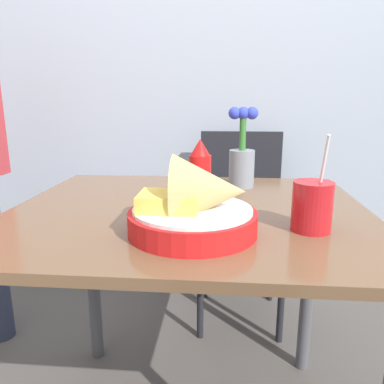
{
  "coord_description": "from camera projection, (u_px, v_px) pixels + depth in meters",
  "views": [
    {
      "loc": [
        0.09,
        -0.98,
        1.07
      ],
      "look_at": [
        0.01,
        -0.06,
        0.83
      ],
      "focal_mm": 35.0,
      "sensor_mm": 36.0,
      "label": 1
    }
  ],
  "objects": [
    {
      "name": "wall_window",
      "position": [
        208.0,
        51.0,
        1.91
      ],
      "size": [
        7.0,
        0.06,
        2.6
      ],
      "color": "#9EA8B7",
      "rests_on": "ground_plane"
    },
    {
      "name": "dining_table",
      "position": [
        189.0,
        248.0,
        1.06
      ],
      "size": [
        0.97,
        0.84,
        0.77
      ],
      "color": "brown",
      "rests_on": "ground_plane"
    },
    {
      "name": "chair_far_window",
      "position": [
        240.0,
        209.0,
        1.84
      ],
      "size": [
        0.4,
        0.4,
        0.91
      ],
      "color": "black",
      "rests_on": "ground_plane"
    },
    {
      "name": "food_basket",
      "position": [
        198.0,
        207.0,
        0.82
      ],
      "size": [
        0.29,
        0.29,
        0.18
      ],
      "color": "red",
      "rests_on": "dining_table"
    },
    {
      "name": "ketchup_bottle",
      "position": [
        200.0,
        174.0,
        1.03
      ],
      "size": [
        0.06,
        0.06,
        0.19
      ],
      "color": "red",
      "rests_on": "dining_table"
    },
    {
      "name": "drink_cup",
      "position": [
        312.0,
        208.0,
        0.84
      ],
      "size": [
        0.09,
        0.09,
        0.23
      ],
      "color": "red",
      "rests_on": "dining_table"
    },
    {
      "name": "flower_vase",
      "position": [
        242.0,
        158.0,
        1.25
      ],
      "size": [
        0.1,
        0.09,
        0.27
      ],
      "color": "gray",
      "rests_on": "dining_table"
    }
  ]
}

